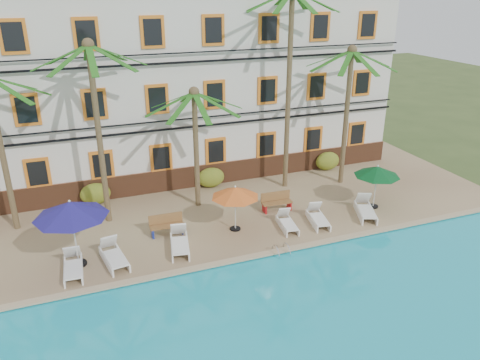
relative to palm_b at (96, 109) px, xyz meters
name	(u,v)px	position (x,y,z in m)	size (l,w,h in m)	color
ground	(234,254)	(4.62, -4.50, -5.57)	(100.00, 100.00, 0.00)	#384C23
pool_deck	(201,203)	(4.62, 0.50, -5.45)	(30.00, 12.00, 0.25)	tan
pool_coping	(242,259)	(4.62, -5.40, -5.29)	(30.00, 0.35, 0.06)	tan
hotel_building	(173,84)	(4.62, 5.48, -0.20)	(25.40, 6.44, 10.22)	silver
palm_b	(96,109)	(0.00, 0.00, 0.00)	(4.64, 4.64, 8.28)	brown
palm_c	(195,129)	(4.40, 0.15, -1.35)	(4.64, 4.64, 5.97)	brown
palm_d	(289,67)	(9.54, 0.78, 1.12)	(4.64, 4.64, 10.28)	brown
palm_e	(348,96)	(12.72, 0.16, -0.46)	(4.64, 4.64, 7.48)	brown
shrub_left	(95,194)	(-0.39, 2.10, -4.77)	(1.50, 0.90, 1.10)	#1F5F1B
shrub_mid	(211,177)	(5.70, 2.10, -4.77)	(1.50, 0.90, 1.10)	#1F5F1B
shrub_right	(328,161)	(13.00, 2.10, -4.77)	(1.50, 0.90, 1.10)	#1F5F1B
umbrella_blue	(71,210)	(-1.55, -3.45, -2.91)	(2.83, 2.83, 2.82)	black
umbrella_red	(235,192)	(5.25, -2.95, -3.49)	(2.15, 2.15, 2.16)	black
umbrella_green	(377,171)	(12.50, -3.21, -3.42)	(2.23, 2.23, 2.24)	black
lounger_a	(73,266)	(-1.77, -3.98, -5.03)	(0.76, 1.94, 0.91)	white
lounger_b	(114,255)	(-0.22, -3.78, -5.01)	(1.03, 2.12, 0.96)	white
lounger_c	(180,243)	(2.47, -3.73, -5.01)	(1.10, 2.13, 0.96)	white
lounger_d	(287,223)	(7.50, -3.64, -5.06)	(0.86, 1.79, 0.81)	white
lounger_e	(318,217)	(9.04, -3.71, -5.04)	(1.04, 1.97, 0.88)	white
lounger_f	(365,209)	(11.57, -3.85, -5.01)	(1.48, 2.18, 0.97)	white
bench_left	(167,224)	(2.27, -2.24, -4.86)	(1.52, 0.53, 0.93)	olive
bench_right	(276,201)	(7.83, -1.79, -4.86)	(1.52, 0.55, 0.93)	olive
pool_ladder	(281,253)	(6.33, -5.50, -5.32)	(0.54, 0.74, 0.74)	silver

